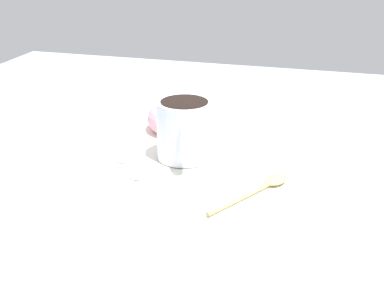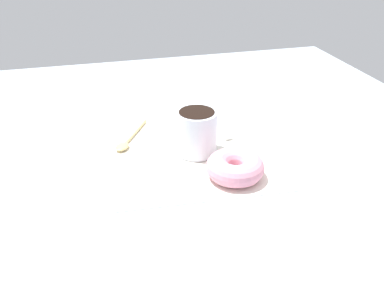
% 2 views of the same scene
% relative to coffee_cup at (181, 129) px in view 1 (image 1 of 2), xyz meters
% --- Properties ---
extents(ground_plane, '(1.20, 1.20, 0.02)m').
position_rel_coffee_cup_xyz_m(ground_plane, '(0.00, -0.02, -0.06)').
color(ground_plane, '#99A8B7').
extents(napkin, '(0.33, 0.33, 0.00)m').
position_rel_coffee_cup_xyz_m(napkin, '(0.01, 0.01, -0.05)').
color(napkin, white).
rests_on(napkin, ground_plane).
extents(coffee_cup, '(0.08, 0.11, 0.09)m').
position_rel_coffee_cup_xyz_m(coffee_cup, '(0.00, 0.00, 0.00)').
color(coffee_cup, silver).
rests_on(coffee_cup, napkin).
extents(donut, '(0.10, 0.10, 0.04)m').
position_rel_coffee_cup_xyz_m(donut, '(-0.04, 0.11, -0.02)').
color(donut, pink).
rests_on(donut, napkin).
extents(spoon, '(0.09, 0.13, 0.01)m').
position_rel_coffee_cup_xyz_m(spoon, '(0.13, -0.07, -0.04)').
color(spoon, '#D8B772').
rests_on(spoon, napkin).
extents(sugar_cube, '(0.01, 0.01, 0.01)m').
position_rel_coffee_cup_xyz_m(sugar_cube, '(-0.07, -0.04, -0.04)').
color(sugar_cube, white).
rests_on(sugar_cube, napkin).
extents(sugar_cube_extra, '(0.01, 0.01, 0.01)m').
position_rel_coffee_cup_xyz_m(sugar_cube_extra, '(-0.04, -0.08, -0.04)').
color(sugar_cube_extra, white).
rests_on(sugar_cube_extra, napkin).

